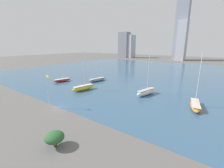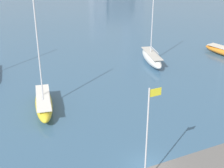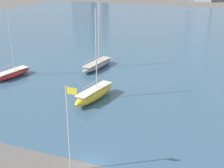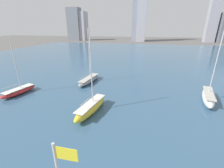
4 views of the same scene
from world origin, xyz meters
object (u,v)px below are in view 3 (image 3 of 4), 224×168
object	(u,v)px
flag_pole	(69,126)
sailboat_red	(12,73)
sailboat_yellow	(94,94)
sailboat_gray	(97,65)

from	to	relation	value
flag_pole	sailboat_red	xyz separation A→B (m)	(-24.69, 22.27, -4.64)
sailboat_yellow	sailboat_gray	bearing A→B (deg)	122.91
flag_pole	sailboat_red	bearing A→B (deg)	137.95
sailboat_gray	sailboat_red	bearing A→B (deg)	-132.26
sailboat_red	sailboat_gray	xyz separation A→B (m)	(13.38, 11.05, 0.04)
flag_pole	sailboat_gray	bearing A→B (deg)	108.75
sailboat_yellow	sailboat_gray	xyz separation A→B (m)	(-6.09, 15.24, -0.24)
sailboat_red	sailboat_gray	world-z (taller)	sailboat_gray
flag_pole	sailboat_gray	distance (m)	35.49
flag_pole	sailboat_yellow	bearing A→B (deg)	106.10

